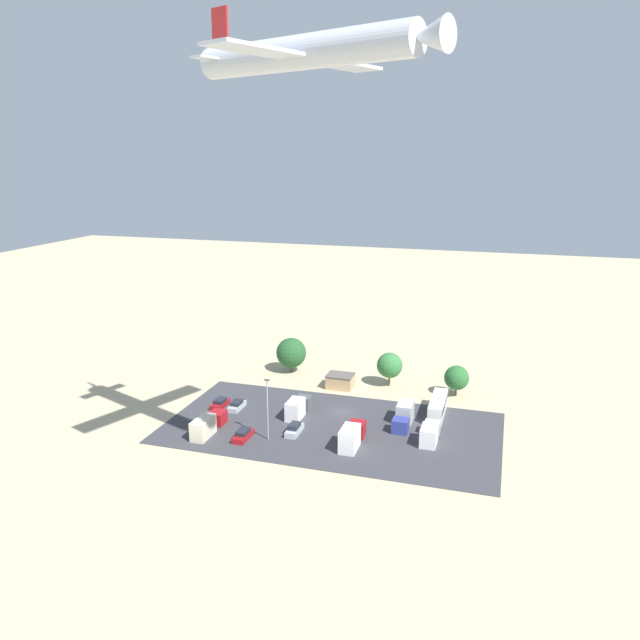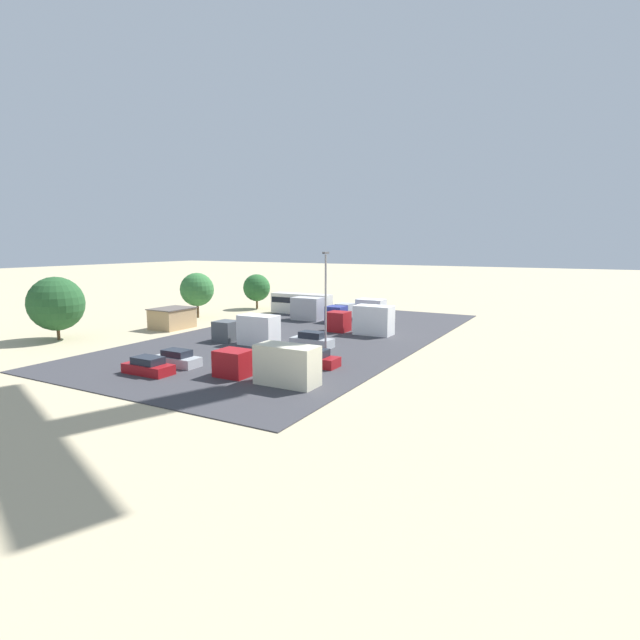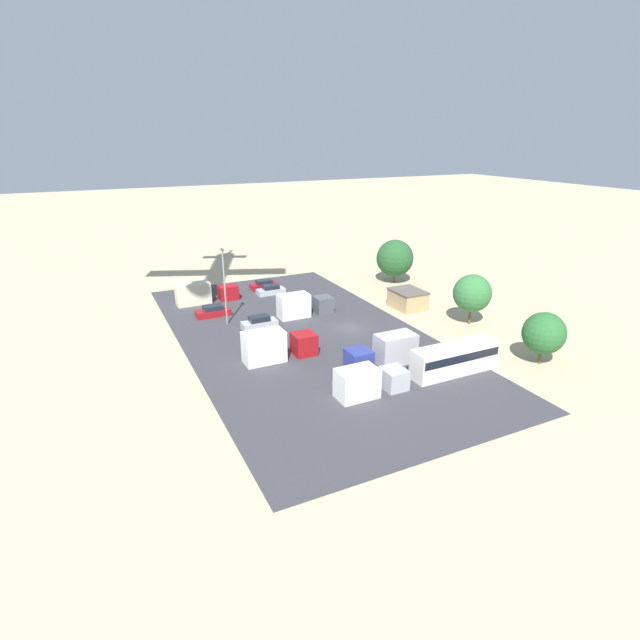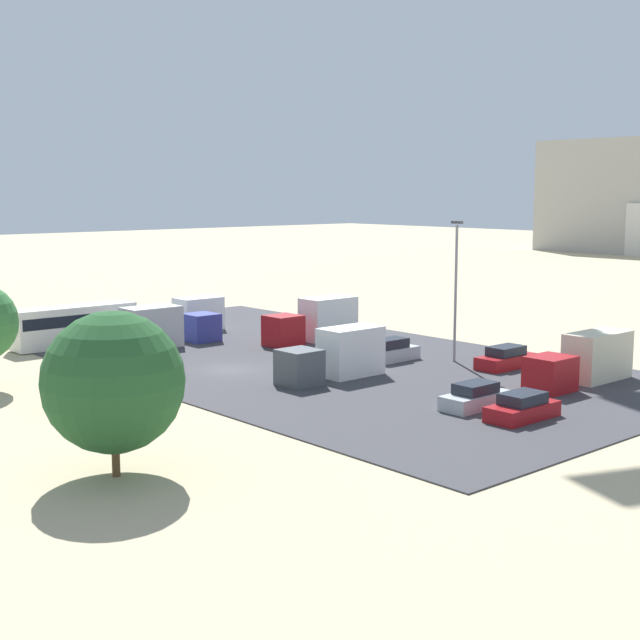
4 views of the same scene
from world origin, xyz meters
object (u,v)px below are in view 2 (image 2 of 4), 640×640
object	(u,v)px
parked_truck_2	(271,364)
parked_car_1	(177,359)
shed_building	(172,318)
bus	(301,303)
parked_car_3	(313,359)
parked_truck_4	(249,330)
parked_car_2	(148,367)
parked_truck_0	(363,309)
parked_truck_1	(363,321)
parked_truck_3	(316,310)
parked_car_0	(312,340)

from	to	relation	value
parked_truck_2	parked_car_1	bearing A→B (deg)	88.02
shed_building	bus	xyz separation A→B (m)	(-19.79, 7.97, 0.43)
bus	parked_car_3	bearing A→B (deg)	32.89
bus	parked_car_1	bearing A→B (deg)	12.50
shed_building	parked_truck_4	world-z (taller)	parked_truck_4
parked_car_2	parked_truck_0	world-z (taller)	parked_truck_0
parked_truck_1	parked_car_2	bearing A→B (deg)	162.83
parked_car_2	parked_car_3	bearing A→B (deg)	130.47
bus	parked_truck_2	bearing A→B (deg)	27.60
parked_car_1	parked_car_2	distance (m)	3.30
parked_truck_3	bus	bearing A→B (deg)	-132.93
parked_car_1	parked_truck_2	distance (m)	10.69
parked_car_2	parked_truck_2	bearing A→B (deg)	105.29
parked_truck_3	parked_truck_4	bearing A→B (deg)	5.87
parked_car_0	parked_car_1	world-z (taller)	parked_car_0
parked_car_3	parked_truck_0	xyz separation A→B (m)	(-28.72, -7.85, 0.71)
parked_car_3	parked_car_0	bearing A→B (deg)	30.74
parked_truck_1	parked_truck_3	distance (m)	12.23
parked_truck_0	parked_truck_4	bearing A→B (deg)	171.70
shed_building	parked_car_1	size ratio (longest dim) A/B	1.18
parked_car_2	parked_car_0	bearing A→B (deg)	158.10
parked_car_1	parked_truck_3	distance (m)	29.79
parked_car_0	parked_car_3	xyz separation A→B (m)	(7.21, 4.29, -0.05)
parked_car_2	parked_truck_1	world-z (taller)	parked_truck_1
parked_truck_1	parked_truck_2	world-z (taller)	parked_truck_1
parked_truck_3	parked_car_3	bearing A→B (deg)	29.05
parked_car_3	parked_truck_3	size ratio (longest dim) A/B	0.58
shed_building	parked_truck_3	bearing A→B (deg)	137.73
shed_building	parked_truck_4	size ratio (longest dim) A/B	0.66
parked_car_1	parked_car_0	bearing A→B (deg)	-26.43
bus	parked_truck_1	xyz separation A→B (m)	(11.47, 15.85, -0.09)
parked_car_3	parked_truck_0	world-z (taller)	parked_truck_0
parked_car_1	parked_truck_0	xyz separation A→B (m)	(-34.75, 3.02, 0.74)
parked_car_3	parked_truck_4	distance (m)	12.50
parked_car_1	parked_car_2	size ratio (longest dim) A/B	0.99
parked_car_2	parked_truck_3	size ratio (longest dim) A/B	0.55
parked_car_1	parked_truck_0	world-z (taller)	parked_truck_0
shed_building	parked_truck_3	world-z (taller)	parked_truck_3
shed_building	parked_truck_0	world-z (taller)	parked_truck_0
parked_truck_2	parked_truck_3	bearing A→B (deg)	23.26
parked_car_1	parked_truck_2	size ratio (longest dim) A/B	0.48
parked_truck_1	parked_car_0	bearing A→B (deg)	171.15
parked_car_1	parked_truck_0	size ratio (longest dim) A/B	0.60
parked_car_1	parked_truck_1	bearing A→B (deg)	-19.28
parked_car_1	parked_truck_1	world-z (taller)	parked_truck_1
parked_car_2	parked_truck_4	xyz separation A→B (m)	(-14.70, -0.32, 0.89)
parked_truck_1	parked_truck_4	bearing A→B (deg)	144.30
parked_truck_0	parked_car_3	bearing A→B (deg)	-164.71
parked_car_1	parked_truck_3	size ratio (longest dim) A/B	0.55
shed_building	parked_car_1	world-z (taller)	shed_building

